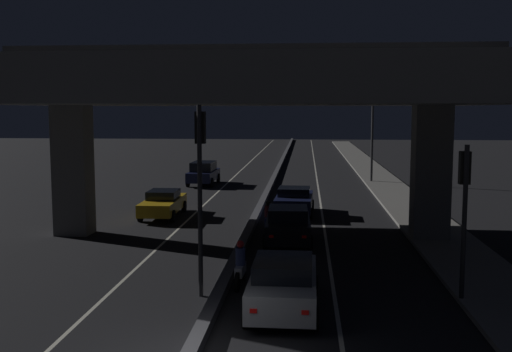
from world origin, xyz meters
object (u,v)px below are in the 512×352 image
(traffic_light_right_of_median, at_px, (464,195))
(motorcycle_white_filtering_near, at_px, (240,267))
(car_silver_lead, at_px, (283,283))
(motorcycle_blue_filtering_mid, at_px, (268,218))
(traffic_light_left_of_median, at_px, (200,168))
(car_dark_blue_second_oncoming, at_px, (203,173))
(car_black_second, at_px, (288,225))
(car_taxi_yellow_lead_oncoming, at_px, (163,203))
(street_lamp, at_px, (367,124))
(car_dark_blue_third, at_px, (294,201))

(traffic_light_right_of_median, height_order, motorcycle_white_filtering_near, traffic_light_right_of_median)
(car_silver_lead, bearing_deg, motorcycle_blue_filtering_mid, 6.44)
(traffic_light_left_of_median, distance_m, car_silver_lead, 4.19)
(car_dark_blue_second_oncoming, xyz_separation_m, motorcycle_blue_filtering_mid, (5.92, -16.75, -0.30))
(traffic_light_right_of_median, relative_size, car_dark_blue_second_oncoming, 1.02)
(traffic_light_right_of_median, distance_m, car_silver_lead, 5.81)
(traffic_light_right_of_median, height_order, car_dark_blue_second_oncoming, traffic_light_right_of_median)
(car_black_second, distance_m, car_dark_blue_second_oncoming, 20.72)
(car_taxi_yellow_lead_oncoming, height_order, motorcycle_blue_filtering_mid, motorcycle_blue_filtering_mid)
(traffic_light_right_of_median, relative_size, car_taxi_yellow_lead_oncoming, 0.99)
(car_silver_lead, relative_size, car_dark_blue_second_oncoming, 0.98)
(traffic_light_left_of_median, distance_m, motorcycle_white_filtering_near, 3.61)
(car_silver_lead, height_order, motorcycle_white_filtering_near, car_silver_lead)
(street_lamp, height_order, motorcycle_white_filtering_near, street_lamp)
(car_dark_blue_third, bearing_deg, traffic_light_left_of_median, 172.08)
(car_black_second, height_order, car_dark_blue_third, car_black_second)
(car_silver_lead, relative_size, motorcycle_blue_filtering_mid, 2.37)
(car_black_second, xyz_separation_m, motorcycle_blue_filtering_mid, (-1.01, 2.78, -0.23))
(car_dark_blue_second_oncoming, bearing_deg, car_dark_blue_third, 31.10)
(street_lamp, bearing_deg, car_dark_blue_third, -109.97)
(car_dark_blue_second_oncoming, bearing_deg, car_taxi_yellow_lead_oncoming, 1.85)
(street_lamp, relative_size, motorcycle_blue_filtering_mid, 3.95)
(motorcycle_white_filtering_near, bearing_deg, car_black_second, -10.13)
(car_black_second, distance_m, car_taxi_yellow_lead_oncoming, 9.08)
(car_black_second, height_order, motorcycle_white_filtering_near, car_black_second)
(street_lamp, bearing_deg, traffic_light_left_of_median, -105.08)
(street_lamp, bearing_deg, car_taxi_yellow_lead_oncoming, -127.83)
(traffic_light_right_of_median, height_order, car_black_second, traffic_light_right_of_median)
(car_taxi_yellow_lead_oncoming, relative_size, motorcycle_blue_filtering_mid, 2.49)
(street_lamp, xyz_separation_m, car_dark_blue_second_oncoming, (-12.24, -2.09, -3.59))
(traffic_light_left_of_median, bearing_deg, car_dark_blue_third, 80.03)
(car_dark_blue_third, height_order, car_taxi_yellow_lead_oncoming, car_dark_blue_third)
(street_lamp, height_order, car_taxi_yellow_lead_oncoming, street_lamp)
(car_dark_blue_third, relative_size, motorcycle_white_filtering_near, 2.29)
(traffic_light_left_of_median, distance_m, street_lamp, 29.70)
(car_silver_lead, xyz_separation_m, car_dark_blue_second_oncoming, (-7.06, 27.79, 0.11))
(traffic_light_left_of_median, height_order, car_dark_blue_second_oncoming, traffic_light_left_of_median)
(car_silver_lead, xyz_separation_m, motorcycle_blue_filtering_mid, (-1.14, 11.04, -0.19))
(car_silver_lead, height_order, car_taxi_yellow_lead_oncoming, car_silver_lead)
(traffic_light_left_of_median, bearing_deg, car_silver_lead, -25.48)
(street_lamp, bearing_deg, traffic_light_right_of_median, -90.06)
(car_black_second, relative_size, car_dark_blue_third, 0.92)
(street_lamp, distance_m, car_dark_blue_second_oncoming, 12.93)
(car_black_second, xyz_separation_m, car_dark_blue_second_oncoming, (-6.93, 19.53, 0.07))
(motorcycle_blue_filtering_mid, bearing_deg, car_silver_lead, -174.51)
(car_dark_blue_second_oncoming, xyz_separation_m, motorcycle_white_filtering_near, (5.59, -25.53, -0.28))
(traffic_light_left_of_median, xyz_separation_m, traffic_light_right_of_median, (7.69, 0.01, -0.74))
(street_lamp, height_order, car_dark_blue_third, street_lamp)
(traffic_light_left_of_median, height_order, traffic_light_right_of_median, traffic_light_left_of_median)
(traffic_light_left_of_median, relative_size, car_black_second, 1.42)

